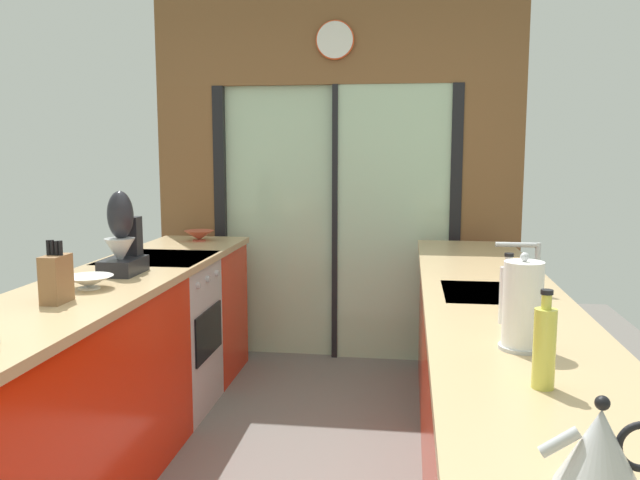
% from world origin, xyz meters
% --- Properties ---
extents(ground_plane, '(5.04, 7.60, 0.02)m').
position_xyz_m(ground_plane, '(0.00, 0.60, -0.01)').
color(ground_plane, slate).
extents(back_wall_unit, '(2.64, 0.12, 2.70)m').
position_xyz_m(back_wall_unit, '(0.00, 2.40, 1.52)').
color(back_wall_unit, brown).
rests_on(back_wall_unit, ground_plane).
extents(left_counter_run, '(0.62, 3.80, 0.92)m').
position_xyz_m(left_counter_run, '(-0.91, 0.13, 0.47)').
color(left_counter_run, red).
rests_on(left_counter_run, ground_plane).
extents(right_counter_run, '(0.62, 3.80, 0.92)m').
position_xyz_m(right_counter_run, '(0.91, 0.30, 0.46)').
color(right_counter_run, red).
rests_on(right_counter_run, ground_plane).
extents(sink_faucet, '(0.19, 0.02, 0.22)m').
position_xyz_m(sink_faucet, '(1.05, 0.55, 1.07)').
color(sink_faucet, '#B7BABC').
rests_on(sink_faucet, right_counter_run).
extents(oven_range, '(0.60, 0.60, 0.92)m').
position_xyz_m(oven_range, '(-0.91, 1.25, 0.46)').
color(oven_range, '#B7BABC').
rests_on(oven_range, ground_plane).
extents(mixing_bowl_mid, '(0.22, 0.22, 0.06)m').
position_xyz_m(mixing_bowl_mid, '(-0.89, 0.38, 0.95)').
color(mixing_bowl_mid, silver).
rests_on(mixing_bowl_mid, left_counter_run).
extents(mixing_bowl_far, '(0.20, 0.20, 0.07)m').
position_xyz_m(mixing_bowl_far, '(-0.89, 1.95, 0.96)').
color(mixing_bowl_far, '#BC4C38').
rests_on(mixing_bowl_far, left_counter_run).
extents(knife_block, '(0.08, 0.14, 0.26)m').
position_xyz_m(knife_block, '(-0.89, 0.11, 1.02)').
color(knife_block, brown).
rests_on(knife_block, left_counter_run).
extents(stand_mixer, '(0.17, 0.27, 0.42)m').
position_xyz_m(stand_mixer, '(-0.89, 0.74, 1.08)').
color(stand_mixer, black).
rests_on(stand_mixer, left_counter_run).
extents(kettle, '(0.24, 0.16, 0.18)m').
position_xyz_m(kettle, '(0.89, -1.15, 1.00)').
color(kettle, '#B7BABC').
rests_on(kettle, right_counter_run).
extents(soap_bottle_near, '(0.06, 0.06, 0.26)m').
position_xyz_m(soap_bottle_near, '(0.89, -0.63, 1.03)').
color(soap_bottle_near, '#D1CC4C').
rests_on(soap_bottle_near, right_counter_run).
extents(soap_bottle_far, '(0.06, 0.06, 0.26)m').
position_xyz_m(soap_bottle_far, '(0.89, 0.02, 1.03)').
color(soap_bottle_far, silver).
rests_on(soap_bottle_far, right_counter_run).
extents(paper_towel_roll, '(0.14, 0.14, 0.31)m').
position_xyz_m(paper_towel_roll, '(0.89, -0.29, 1.06)').
color(paper_towel_roll, '#B7BABC').
rests_on(paper_towel_roll, right_counter_run).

